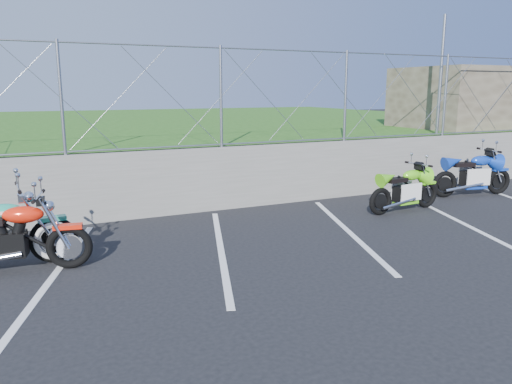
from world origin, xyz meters
name	(u,v)px	position (x,y,z in m)	size (l,w,h in m)	color
ground	(247,269)	(0.00, 0.00, 0.00)	(90.00, 90.00, 0.00)	black
retaining_wall	(175,182)	(0.00, 3.50, 0.65)	(30.00, 0.22, 1.30)	#61615D
grass_field	(101,138)	(0.00, 13.50, 0.65)	(30.00, 20.00, 1.30)	#245216
stone_building	(480,97)	(10.50, 5.50, 2.20)	(5.00, 3.00, 1.80)	brown
chain_link_fence	(172,97)	(0.00, 3.50, 2.30)	(28.00, 0.03, 2.00)	gray
sign_pole	(441,75)	(7.20, 3.90, 2.80)	(0.08, 0.08, 3.00)	gray
parking_lines	(288,239)	(1.20, 1.00, 0.00)	(18.29, 4.31, 0.01)	silver
naked_orange	(12,241)	(-2.92, 1.22, 0.45)	(2.11, 0.71, 1.06)	black
sportbike_green	(406,191)	(4.32, 1.73, 0.41)	(1.86, 0.66, 0.96)	black
sportbike_blue	(474,176)	(6.79, 2.24, 0.46)	(2.06, 0.73, 1.08)	black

